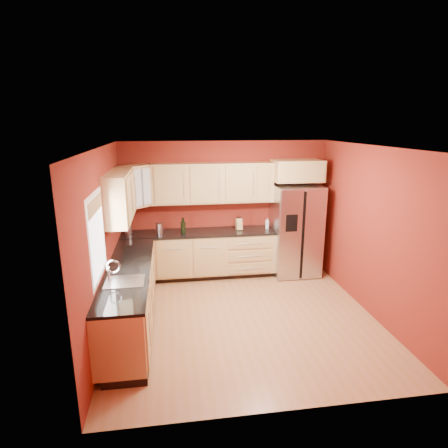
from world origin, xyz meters
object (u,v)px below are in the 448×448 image
at_px(wine_bottle_a, 184,226).
at_px(soap_dispenser, 267,224).
at_px(refrigerator, 295,230).
at_px(canister_left, 128,229).
at_px(knife_block, 239,224).

xyz_separation_m(wine_bottle_a, soap_dispenser, (1.63, 0.07, -0.04)).
relative_size(refrigerator, canister_left, 8.75).
bearing_deg(knife_block, canister_left, 171.12).
height_order(refrigerator, knife_block, refrigerator).
relative_size(canister_left, wine_bottle_a, 0.69).
bearing_deg(canister_left, knife_block, -0.31).
distance_m(canister_left, wine_bottle_a, 1.03).
bearing_deg(soap_dispenser, knife_block, 179.33).
bearing_deg(refrigerator, knife_block, 175.15).
height_order(canister_left, knife_block, knife_block).
bearing_deg(refrigerator, canister_left, 178.11).
height_order(wine_bottle_a, soap_dispenser, wine_bottle_a).
distance_m(canister_left, knife_block, 2.09).
bearing_deg(wine_bottle_a, knife_block, 4.33).
relative_size(wine_bottle_a, soap_dispenser, 1.43).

